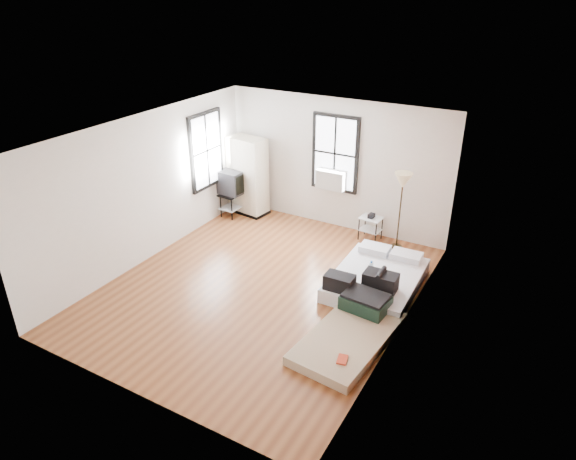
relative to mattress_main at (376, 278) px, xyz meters
The scene contains 8 objects.
ground 2.03m from the mattress_main, 149.45° to the right, with size 6.00×6.00×0.00m, color brown.
room_shell 2.28m from the mattress_main, 156.22° to the right, with size 5.02×6.02×2.80m.
mattress_main is the anchor object (origin of this frame).
mattress_bare 1.51m from the mattress_main, 82.52° to the right, with size 1.22×2.06×0.43m.
wardrobe 4.14m from the mattress_main, 156.61° to the left, with size 0.96×0.63×1.78m.
side_table 1.87m from the mattress_main, 114.35° to the left, with size 0.47×0.39×0.58m.
floor_lamp 2.02m from the mattress_main, 95.67° to the left, with size 0.34×0.34×1.60m.
tv_stand 4.23m from the mattress_main, 160.92° to the left, with size 0.57×0.79×1.07m.
Camera 1 is at (4.19, -6.48, 4.95)m, focal length 32.00 mm.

